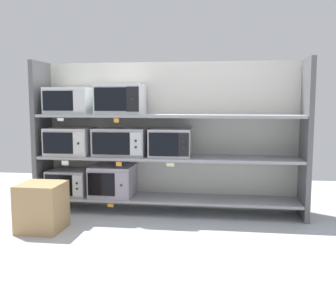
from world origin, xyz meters
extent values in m
cube|color=#B2B7BC|center=(0.00, -1.00, -0.01)|extent=(6.77, 6.00, 0.02)
cube|color=beige|center=(0.00, 0.24, 0.82)|extent=(2.97, 0.04, 1.63)
cube|color=#5B5B5E|center=(-1.42, 0.00, 0.82)|extent=(0.05, 0.44, 1.63)
cube|color=#5B5B5E|center=(1.42, 0.00, 0.82)|extent=(0.05, 0.44, 1.63)
cube|color=#99999E|center=(0.00, 0.00, 0.16)|extent=(2.77, 0.44, 0.03)
cube|color=#A4A2A6|center=(-1.11, 0.00, 0.31)|extent=(0.44, 0.38, 0.28)
cube|color=black|center=(-1.15, -0.19, 0.31)|extent=(0.31, 0.01, 0.23)
cube|color=silver|center=(-0.95, -0.19, 0.31)|extent=(0.10, 0.01, 0.22)
cylinder|color=#262628|center=(-0.95, -0.20, 0.28)|extent=(0.02, 0.01, 0.02)
cylinder|color=#262628|center=(-0.95, -0.20, 0.34)|extent=(0.02, 0.01, 0.02)
cube|color=#A499AA|center=(-0.61, 0.00, 0.34)|extent=(0.46, 0.41, 0.33)
cube|color=black|center=(-0.68, -0.21, 0.34)|extent=(0.29, 0.01, 0.24)
cube|color=#A499AA|center=(-0.46, -0.21, 0.34)|extent=(0.14, 0.01, 0.27)
cylinder|color=#262628|center=(-0.46, -0.22, 0.34)|extent=(0.02, 0.01, 0.02)
cube|color=orange|center=(-1.11, -0.22, 0.11)|extent=(0.07, 0.00, 0.04)
cube|color=orange|center=(-0.58, -0.22, 0.12)|extent=(0.06, 0.00, 0.04)
cube|color=#99999E|center=(0.00, 0.00, 0.60)|extent=(2.77, 0.44, 0.03)
cube|color=#BDB9BA|center=(-1.09, 0.00, 0.77)|extent=(0.48, 0.41, 0.30)
cube|color=black|center=(-1.14, -0.21, 0.77)|extent=(0.33, 0.01, 0.22)
cube|color=silver|center=(-0.92, -0.21, 0.77)|extent=(0.12, 0.01, 0.24)
cylinder|color=#262628|center=(-0.92, -0.22, 0.77)|extent=(0.02, 0.01, 0.02)
cube|color=#A3A3AB|center=(-0.52, 0.00, 0.77)|extent=(0.56, 0.36, 0.30)
cube|color=black|center=(-0.57, -0.19, 0.77)|extent=(0.40, 0.01, 0.23)
cube|color=silver|center=(-0.31, -0.19, 0.77)|extent=(0.12, 0.01, 0.24)
cylinder|color=#262628|center=(-0.31, -0.19, 0.73)|extent=(0.02, 0.01, 0.02)
cylinder|color=#262628|center=(-0.31, -0.19, 0.80)|extent=(0.02, 0.01, 0.02)
cube|color=#B7B2B6|center=(0.03, 0.00, 0.77)|extent=(0.43, 0.40, 0.30)
cube|color=black|center=(-0.02, -0.21, 0.77)|extent=(0.30, 0.01, 0.24)
cube|color=black|center=(0.19, -0.20, 0.77)|extent=(0.11, 0.01, 0.24)
cylinder|color=#262628|center=(0.19, -0.21, 0.73)|extent=(0.02, 0.01, 0.02)
cylinder|color=#262628|center=(0.19, -0.21, 0.80)|extent=(0.02, 0.01, 0.02)
cube|color=white|center=(-1.06, -0.22, 0.56)|extent=(0.08, 0.00, 0.05)
cube|color=orange|center=(-0.48, -0.22, 0.56)|extent=(0.06, 0.00, 0.05)
cube|color=beige|center=(0.05, -0.22, 0.56)|extent=(0.08, 0.00, 0.04)
cube|color=#99999E|center=(0.00, 0.00, 1.05)|extent=(2.77, 0.44, 0.03)
cube|color=silver|center=(-1.08, 0.00, 1.21)|extent=(0.48, 0.35, 0.29)
cube|color=black|center=(-1.14, -0.18, 1.21)|extent=(0.33, 0.01, 0.21)
cube|color=silver|center=(-0.91, -0.18, 1.21)|extent=(0.12, 0.01, 0.23)
cube|color=silver|center=(-0.51, 0.00, 1.22)|extent=(0.50, 0.36, 0.32)
cube|color=black|center=(-0.57, -0.18, 1.22)|extent=(0.34, 0.01, 0.24)
cube|color=black|center=(-0.34, -0.18, 1.22)|extent=(0.13, 0.01, 0.25)
cylinder|color=#262628|center=(-0.34, -0.19, 1.22)|extent=(0.02, 0.01, 0.02)
cube|color=white|center=(-1.10, -0.22, 1.02)|extent=(0.07, 0.00, 0.03)
cube|color=orange|center=(-0.50, -0.22, 1.01)|extent=(0.05, 0.00, 0.04)
cube|color=tan|center=(-1.09, -0.73, 0.22)|extent=(0.39, 0.39, 0.45)
camera|label=1|loc=(0.56, -4.10, 1.20)|focal=41.76mm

